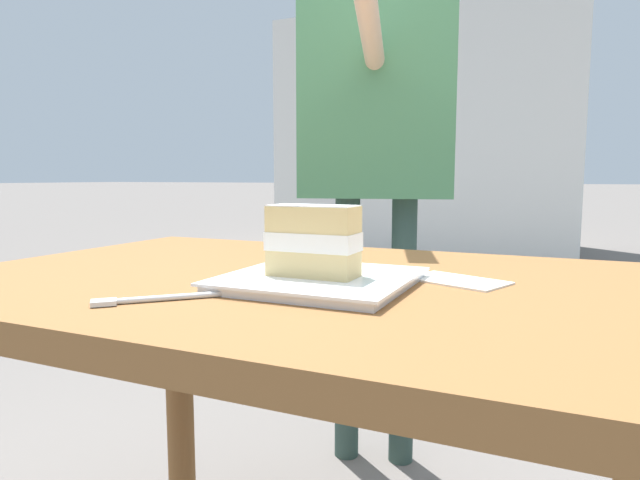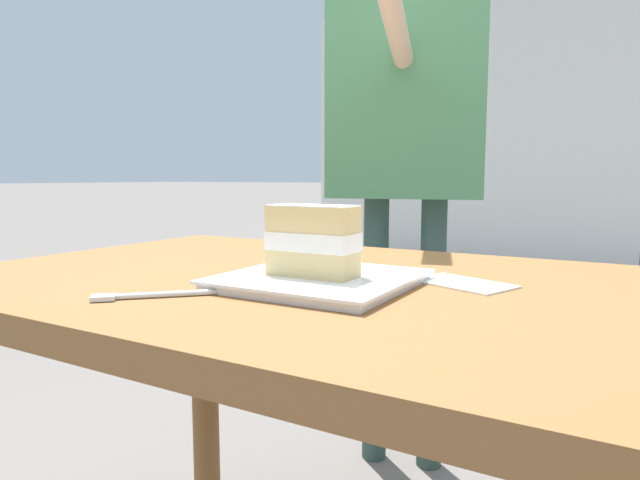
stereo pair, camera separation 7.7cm
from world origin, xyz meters
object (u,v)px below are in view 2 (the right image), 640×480
at_px(patio_table, 308,350).
at_px(dessert_plate, 320,280).
at_px(paper_napkin, 462,283).
at_px(dessert_fork, 150,295).
at_px(diner_person, 407,107).
at_px(cake_slice, 313,241).

bearing_deg(patio_table, dessert_plate, 134.12).
height_order(dessert_plate, paper_napkin, dessert_plate).
relative_size(dessert_fork, diner_person, 0.08).
xyz_separation_m(patio_table, diner_person, (0.14, -0.80, 0.48)).
bearing_deg(diner_person, dessert_plate, 103.16).
bearing_deg(cake_slice, diner_person, -77.33).
xyz_separation_m(patio_table, paper_napkin, (-0.23, -0.05, 0.12)).
distance_m(dessert_plate, diner_person, 0.95).
relative_size(patio_table, paper_napkin, 7.04).
relative_size(cake_slice, paper_napkin, 0.79).
bearing_deg(dessert_fork, diner_person, -87.22).
bearing_deg(paper_napkin, patio_table, 13.08).
distance_m(dessert_fork, diner_person, 1.10).
xyz_separation_m(dessert_plate, dessert_fork, (0.15, 0.18, -0.00)).
relative_size(dessert_fork, paper_napkin, 0.81).
distance_m(patio_table, dessert_plate, 0.15).
relative_size(dessert_plate, cake_slice, 2.02).
height_order(dessert_fork, diner_person, diner_person).
xyz_separation_m(dessert_plate, cake_slice, (0.00, 0.01, 0.06)).
bearing_deg(patio_table, dessert_fork, 68.73).
xyz_separation_m(dessert_plate, diner_person, (0.20, -0.86, 0.35)).
xyz_separation_m(cake_slice, dessert_fork, (0.15, 0.17, -0.06)).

